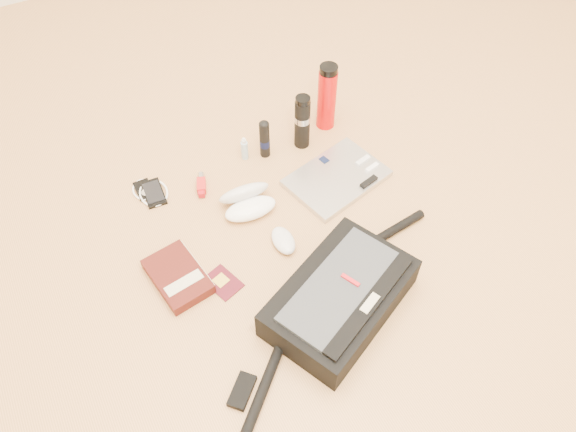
# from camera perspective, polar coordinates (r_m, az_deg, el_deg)

# --- Properties ---
(ground) EXTENTS (4.00, 4.00, 0.00)m
(ground) POSITION_cam_1_polar(r_m,az_deg,el_deg) (1.87, 0.78, -3.63)
(ground) COLOR tan
(ground) RESTS_ON ground
(messenger_bag) EXTENTS (0.87, 0.45, 0.13)m
(messenger_bag) POSITION_cam_1_polar(r_m,az_deg,el_deg) (1.71, 5.30, -8.30)
(messenger_bag) COLOR black
(messenger_bag) RESTS_ON ground
(laptop) EXTENTS (0.39, 0.31, 0.03)m
(laptop) POSITION_cam_1_polar(r_m,az_deg,el_deg) (2.07, 5.01, 3.88)
(laptop) COLOR #B8B8BB
(laptop) RESTS_ON ground
(book) EXTENTS (0.18, 0.24, 0.04)m
(book) POSITION_cam_1_polar(r_m,az_deg,el_deg) (1.82, -11.08, -6.03)
(book) COLOR #3F100C
(book) RESTS_ON ground
(passport) EXTENTS (0.12, 0.14, 0.01)m
(passport) POSITION_cam_1_polar(r_m,az_deg,el_deg) (1.81, -6.64, -6.71)
(passport) COLOR #470C16
(passport) RESTS_ON ground
(mouse) EXTENTS (0.08, 0.13, 0.04)m
(mouse) POSITION_cam_1_polar(r_m,az_deg,el_deg) (1.87, -0.48, -2.50)
(mouse) COLOR silver
(mouse) RESTS_ON ground
(sunglasses_case) EXTENTS (0.20, 0.17, 0.11)m
(sunglasses_case) POSITION_cam_1_polar(r_m,az_deg,el_deg) (1.96, -4.15, 1.53)
(sunglasses_case) COLOR white
(sunglasses_case) RESTS_ON ground
(ipod) EXTENTS (0.08, 0.10, 0.01)m
(ipod) POSITION_cam_1_polar(r_m,az_deg,el_deg) (2.10, -14.40, 2.61)
(ipod) COLOR black
(ipod) RESTS_ON ground
(phone) EXTENTS (0.11, 0.14, 0.01)m
(phone) POSITION_cam_1_polar(r_m,az_deg,el_deg) (2.08, -13.49, 2.30)
(phone) COLOR black
(phone) RESTS_ON ground
(inhaler) EXTENTS (0.06, 0.11, 0.03)m
(inhaler) POSITION_cam_1_polar(r_m,az_deg,el_deg) (2.06, -8.79, 3.16)
(inhaler) COLOR red
(inhaler) RESTS_ON ground
(spray_bottle) EXTENTS (0.03, 0.03, 0.10)m
(spray_bottle) POSITION_cam_1_polar(r_m,az_deg,el_deg) (2.12, -4.44, 6.76)
(spray_bottle) COLOR #9DBFD4
(spray_bottle) RESTS_ON ground
(aerosol_can) EXTENTS (0.05, 0.05, 0.16)m
(aerosol_can) POSITION_cam_1_polar(r_m,az_deg,el_deg) (2.11, -2.39, 7.84)
(aerosol_can) COLOR black
(aerosol_can) RESTS_ON ground
(thermos_black) EXTENTS (0.07, 0.07, 0.23)m
(thermos_black) POSITION_cam_1_polar(r_m,az_deg,el_deg) (2.12, 1.46, 9.56)
(thermos_black) COLOR black
(thermos_black) RESTS_ON ground
(thermos_red) EXTENTS (0.08, 0.08, 0.28)m
(thermos_red) POSITION_cam_1_polar(r_m,az_deg,el_deg) (2.20, 3.97, 11.96)
(thermos_red) COLOR red
(thermos_red) RESTS_ON ground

